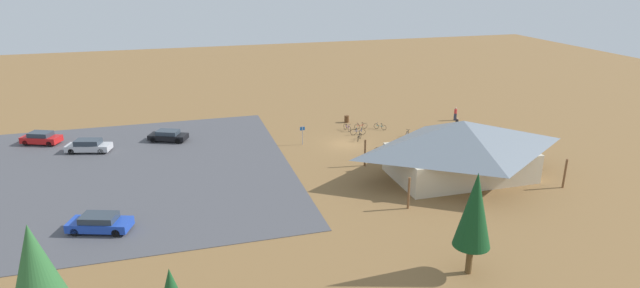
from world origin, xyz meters
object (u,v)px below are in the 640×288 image
Objects in this scene: lot_sign at (302,133)px; bicycle_purple_edge_south at (347,128)px; bicycle_green_back_row at (381,150)px; car_silver_by_curb at (89,146)px; visitor_crossing_yard at (455,114)px; bicycle_teal_front_row at (380,127)px; bicycle_blue_near_sign at (358,132)px; pine_far_east at (37,275)px; car_red_back_corner at (41,138)px; bicycle_black_by_bin at (359,137)px; visitor_by_pavilion at (457,124)px; bicycle_red_lone_east at (361,126)px; car_blue_second_row at (100,223)px; pine_mideast at (475,210)px; car_black_front_row at (168,136)px; bicycle_silver_near_porch at (407,134)px; trash_bin at (347,119)px; bike_pavilion at (461,145)px.

bicycle_purple_edge_south is (-6.57, -3.57, -1.03)m from lot_sign.
bicycle_green_back_row is 0.33× the size of car_silver_by_curb.
bicycle_green_back_row is at bearing 32.06° from visitor_crossing_yard.
bicycle_blue_near_sign is at bearing 21.64° from bicycle_teal_front_row.
pine_far_east is 1.68× the size of car_red_back_corner.
bicycle_black_by_bin is 0.85× the size of visitor_by_pavilion.
bicycle_red_lone_east is (2.22, -0.81, 0.02)m from bicycle_teal_front_row.
bicycle_black_by_bin is 30.56m from car_blue_second_row.
visitor_by_pavilion is at bearing 169.58° from car_red_back_corner.
car_red_back_corner is (32.56, -36.48, -3.82)m from pine_mideast.
pine_mideast is at bearing 81.74° from bicycle_green_back_row.
pine_mideast is at bearing 119.15° from car_black_front_row.
pine_far_east is at bearing 40.42° from bicycle_green_back_row.
car_red_back_corner is at bearing -20.30° from bicycle_green_back_row.
car_red_back_corner is at bearing -11.79° from car_black_front_row.
bicycle_green_back_row is 31.72m from car_silver_by_curb.
car_silver_by_curb is 44.56m from visitor_crossing_yard.
bicycle_green_back_row is at bearing 83.99° from bicycle_red_lone_east.
car_blue_second_row is (30.48, 18.28, 0.38)m from bicycle_teal_front_row.
bicycle_silver_near_porch is 0.29× the size of car_silver_by_curb.
lot_sign is 0.45× the size of car_silver_by_curb.
pine_far_east reaches higher than car_blue_second_row.
visitor_by_pavilion reaches higher than bicycle_blue_near_sign.
car_black_front_row is 21.47m from car_blue_second_row.
pine_far_east is 35.28m from car_black_front_row.
bicycle_blue_near_sign is at bearing -132.48° from pine_far_east.
car_black_front_row reaches higher than trash_bin.
trash_bin is 0.20× the size of car_red_back_corner.
trash_bin is 0.51× the size of bicycle_red_lone_east.
bicycle_silver_near_porch is (-4.10, 4.63, 0.02)m from bicycle_red_lone_east.
car_black_front_row reaches higher than bicycle_silver_near_porch.
bicycle_silver_near_porch is 0.81× the size of visitor_by_pavilion.
bicycle_black_by_bin is at bearing -150.39° from car_blue_second_row.
car_blue_second_row is (-8.59, 23.71, -0.02)m from car_red_back_corner.
bicycle_teal_front_row is 0.26× the size of car_silver_by_curb.
pine_mideast reaches higher than bicycle_silver_near_porch.
trash_bin is 0.53× the size of bicycle_purple_edge_south.
pine_far_east reaches higher than bicycle_black_by_bin.
pine_far_east is 5.23× the size of bicycle_black_by_bin.
bicycle_red_lone_east is at bearing -20.11° from bicycle_teal_front_row.
trash_bin is 30.73m from car_silver_by_curb.
trash_bin is 36.11m from car_red_back_corner.
bicycle_purple_edge_south is at bearing 72.08° from trash_bin.
bike_pavilion is 9.18× the size of visitor_crossing_yard.
pine_far_east is 53.83m from visitor_crossing_yard.
car_blue_second_row is 45.73m from visitor_crossing_yard.
pine_mideast reaches higher than bicycle_purple_edge_south.
car_silver_by_curb is at bearing 141.64° from car_red_back_corner.
car_black_front_row is at bearing -34.79° from bike_pavilion.
car_silver_by_curb is at bearing -26.03° from bike_pavilion.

